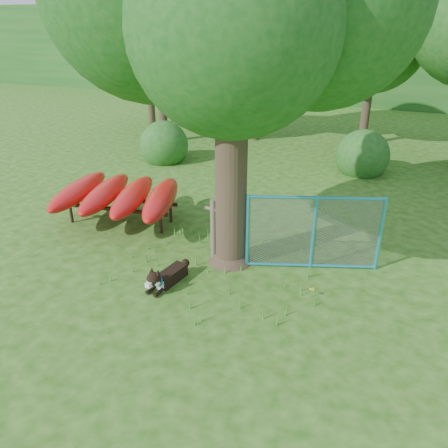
% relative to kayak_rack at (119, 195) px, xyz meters
% --- Properties ---
extents(ground, '(80.00, 80.00, 0.00)m').
position_rel_kayak_rack_xyz_m(ground, '(3.18, -2.21, -0.77)').
color(ground, '#225210').
rests_on(ground, ground).
extents(wooden_post, '(0.39, 0.15, 1.42)m').
position_rel_kayak_rack_xyz_m(wooden_post, '(3.05, -0.82, -0.02)').
color(wooden_post, brown).
rests_on(wooden_post, ground).
extents(kayak_rack, '(3.73, 3.32, 1.00)m').
position_rel_kayak_rack_xyz_m(kayak_rack, '(0.00, 0.00, 0.00)').
color(kayak_rack, black).
rests_on(kayak_rack, ground).
extents(husky_dog, '(0.43, 1.21, 0.54)m').
position_rel_kayak_rack_xyz_m(husky_dog, '(2.62, -2.18, -0.57)').
color(husky_dog, black).
rests_on(husky_dog, ground).
extents(fence_section, '(2.65, 1.05, 2.73)m').
position_rel_kayak_rack_xyz_m(fence_section, '(5.10, -0.31, 0.05)').
color(fence_section, '#2A9CC5').
rests_on(fence_section, ground).
extents(wildflower_clump, '(0.10, 0.09, 0.21)m').
position_rel_kayak_rack_xyz_m(wildflower_clump, '(5.38, -1.42, -0.60)').
color(wildflower_clump, '#499531').
rests_on(wildflower_clump, ground).
extents(bg_tree_a, '(4.40, 4.40, 6.70)m').
position_rel_kayak_rack_xyz_m(bg_tree_a, '(-3.32, 7.79, 3.72)').
color(bg_tree_a, '#392A1F').
rests_on(bg_tree_a, ground).
extents(bg_tree_c, '(4.00, 4.00, 6.12)m').
position_rel_kayak_rack_xyz_m(bg_tree_c, '(4.68, 10.79, 3.34)').
color(bg_tree_c, '#392A1F').
rests_on(bg_tree_c, ground).
extents(bg_tree_f, '(3.60, 3.60, 5.55)m').
position_rel_kayak_rack_xyz_m(bg_tree_f, '(-5.82, 10.79, 2.96)').
color(bg_tree_f, '#392A1F').
rests_on(bg_tree_f, ground).
extents(shrub_left, '(1.80, 1.80, 1.80)m').
position_rel_kayak_rack_xyz_m(shrub_left, '(-1.82, 5.29, -0.77)').
color(shrub_left, '#1E581C').
rests_on(shrub_left, ground).
extents(shrub_mid, '(1.80, 1.80, 1.80)m').
position_rel_kayak_rack_xyz_m(shrub_mid, '(5.18, 6.79, -0.77)').
color(shrub_mid, '#1E581C').
rests_on(shrub_mid, ground).
extents(wooded_hillside, '(80.00, 12.00, 6.00)m').
position_rel_kayak_rack_xyz_m(wooded_hillside, '(3.18, 25.79, 2.23)').
color(wooded_hillside, '#1E581C').
rests_on(wooded_hillside, ground).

